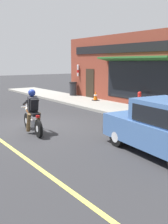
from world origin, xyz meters
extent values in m
plane|color=#2B2B2D|center=(0.00, 0.00, 0.00)|extent=(80.00, 80.00, 0.00)
cube|color=gray|center=(5.20, 3.00, 0.07)|extent=(2.60, 22.00, 0.14)
cube|color=brown|center=(6.75, 2.03, 2.10)|extent=(0.50, 10.63, 4.20)
cube|color=black|center=(6.48, 0.70, 1.55)|extent=(0.04, 4.46, 2.10)
cube|color=black|center=(6.49, 0.70, 1.55)|extent=(0.02, 4.68, 2.20)
cube|color=#2D2319|center=(6.48, 4.95, 1.05)|extent=(0.04, 0.90, 2.10)
cube|color=#235623|center=(6.15, 0.70, 2.75)|extent=(0.81, 5.10, 0.24)
cube|color=black|center=(6.47, 2.03, 3.35)|extent=(0.06, 9.03, 0.50)
cylinder|color=white|center=(6.40, 6.28, 1.90)|extent=(0.14, 0.14, 0.70)
cylinder|color=red|center=(6.40, 6.28, 1.90)|extent=(0.15, 0.15, 0.20)
sphere|color=silver|center=(6.40, 6.28, 2.30)|extent=(0.16, 0.16, 0.16)
cylinder|color=black|center=(-0.41, -0.12, 0.31)|extent=(0.19, 0.63, 0.62)
cylinder|color=silver|center=(-0.41, -0.12, 0.31)|extent=(0.15, 0.23, 0.22)
cylinder|color=black|center=(-0.61, -1.51, 0.31)|extent=(0.19, 0.63, 0.62)
cylinder|color=silver|center=(-0.61, -1.51, 0.31)|extent=(0.15, 0.23, 0.22)
cube|color=silver|center=(-0.51, -0.86, 0.39)|extent=(0.33, 0.44, 0.24)
ellipsoid|color=orange|center=(-0.48, -0.62, 0.80)|extent=(0.37, 0.56, 0.24)
cube|color=black|center=(-0.55, -1.09, 0.76)|extent=(0.34, 0.59, 0.10)
cylinder|color=silver|center=(-0.42, -0.22, 0.62)|extent=(0.12, 0.33, 0.68)
cylinder|color=silver|center=(-0.44, -0.34, 0.91)|extent=(0.56, 0.12, 0.04)
sphere|color=silver|center=(-0.41, -0.17, 0.79)|extent=(0.16, 0.16, 0.16)
cylinder|color=silver|center=(-0.41, -1.28, 0.29)|extent=(0.16, 0.56, 0.08)
cube|color=red|center=(-0.60, -1.46, 0.73)|extent=(0.13, 0.08, 0.08)
cylinder|color=brown|center=(-0.70, -0.91, 0.43)|extent=(0.19, 0.37, 0.71)
cylinder|color=brown|center=(-0.35, -0.96, 0.43)|extent=(0.19, 0.37, 0.71)
cube|color=#232328|center=(-0.52, -0.91, 1.08)|extent=(0.38, 0.37, 0.57)
cylinder|color=#232328|center=(-0.68, -0.65, 1.12)|extent=(0.16, 0.53, 0.26)
cylinder|color=#232328|center=(-0.29, -0.70, 1.12)|extent=(0.16, 0.53, 0.26)
sphere|color=navy|center=(-0.51, -0.85, 1.49)|extent=(0.26, 0.26, 0.26)
cube|color=black|center=(-0.54, -1.07, 1.10)|extent=(0.31, 0.28, 0.42)
cylinder|color=black|center=(0.95, -3.79, 0.30)|extent=(0.25, 0.62, 0.60)
cylinder|color=silver|center=(0.95, -3.79, 0.30)|extent=(0.24, 0.35, 0.33)
cylinder|color=black|center=(2.38, -3.95, 0.30)|extent=(0.25, 0.62, 0.60)
cylinder|color=silver|center=(2.38, -3.95, 0.30)|extent=(0.24, 0.35, 0.33)
cube|color=#42669E|center=(1.53, -5.06, 0.60)|extent=(2.05, 3.86, 0.70)
cube|color=black|center=(1.60, -4.45, 1.19)|extent=(1.36, 0.50, 0.51)
cube|color=black|center=(0.78, -5.23, 1.22)|extent=(0.20, 1.51, 0.46)
cube|color=silver|center=(1.23, -3.16, 0.72)|extent=(0.24, 0.07, 0.14)
cube|color=silver|center=(2.24, -3.27, 0.72)|extent=(0.24, 0.07, 0.14)
cube|color=#28282B|center=(1.73, -3.24, 0.35)|extent=(1.61, 0.30, 0.20)
cylinder|color=red|center=(6.09, 0.03, 0.22)|extent=(0.24, 0.24, 0.16)
cylinder|color=red|center=(6.09, 0.03, 0.59)|extent=(0.18, 0.18, 0.58)
sphere|color=red|center=(6.09, 0.03, 0.92)|extent=(0.20, 0.20, 0.20)
cylinder|color=red|center=(5.96, 0.03, 0.64)|extent=(0.10, 0.08, 0.08)
cylinder|color=red|center=(6.22, 0.03, 0.64)|extent=(0.10, 0.08, 0.08)
cube|color=black|center=(5.86, 3.53, 0.16)|extent=(0.36, 0.36, 0.04)
cone|color=orange|center=(5.86, 3.53, 0.46)|extent=(0.28, 0.28, 0.56)
cylinder|color=white|center=(5.86, 3.53, 0.48)|extent=(0.20, 0.20, 0.08)
cylinder|color=#2D2D33|center=(6.13, 6.55, 0.59)|extent=(0.52, 0.52, 0.90)
cylinder|color=black|center=(6.13, 6.55, 1.08)|extent=(0.56, 0.56, 0.08)
camera|label=1|loc=(-4.45, -9.52, 2.58)|focal=42.00mm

